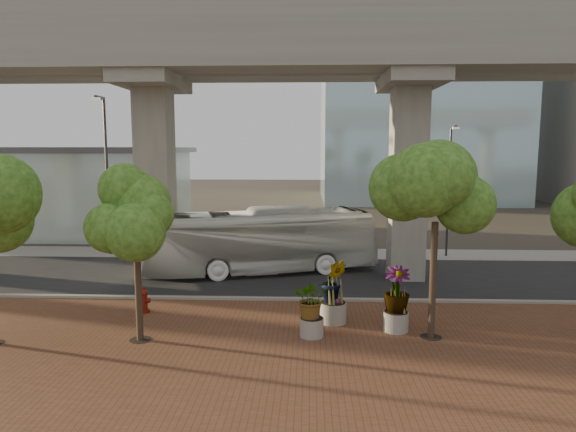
{
  "coord_description": "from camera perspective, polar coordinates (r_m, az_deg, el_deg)",
  "views": [
    {
      "loc": [
        1.37,
        -22.34,
        6.23
      ],
      "look_at": [
        0.42,
        0.5,
        3.21
      ],
      "focal_mm": 32.0,
      "sensor_mm": 36.0,
      "label": 1
    }
  ],
  "objects": [
    {
      "name": "curb_strip",
      "position": [
        21.29,
        -1.43,
        -9.26
      ],
      "size": [
        70.0,
        0.25,
        0.16
      ],
      "primitive_type": "cube",
      "color": "gray",
      "rests_on": "ground"
    },
    {
      "name": "fire_hydrant",
      "position": [
        20.39,
        -15.75,
        -9.01
      ],
      "size": [
        0.48,
        0.44,
        0.97
      ],
      "color": "maroon",
      "rests_on": "ground"
    },
    {
      "name": "streetlamp_east",
      "position": [
        30.46,
        17.51,
        3.64
      ],
      "size": [
        0.37,
        1.08,
        7.44
      ],
      "color": "#343338",
      "rests_on": "ground"
    },
    {
      "name": "street_tree_near_east",
      "position": [
        16.93,
        16.17,
        3.04
      ],
      "size": [
        3.82,
        3.82,
        6.7
      ],
      "color": "#3F3224",
      "rests_on": "ground"
    },
    {
      "name": "planter_front",
      "position": [
        17.07,
        2.66,
        -9.49
      ],
      "size": [
        1.76,
        1.76,
        1.94
      ],
      "color": "#A5A195",
      "rests_on": "ground"
    },
    {
      "name": "transit_bus",
      "position": [
        25.65,
        -3.13,
        -2.84
      ],
      "size": [
        11.88,
        5.81,
        3.23
      ],
      "primitive_type": "imported",
      "rotation": [
        0.0,
        0.0,
        1.85
      ],
      "color": "silver",
      "rests_on": "ground"
    },
    {
      "name": "far_sidewalk",
      "position": [
        30.51,
        -0.25,
        -4.19
      ],
      "size": [
        90.0,
        3.0,
        0.06
      ],
      "primitive_type": "cube",
      "color": "gray",
      "rests_on": "ground"
    },
    {
      "name": "ground",
      "position": [
        23.23,
        -1.1,
        -8.02
      ],
      "size": [
        160.0,
        160.0,
        0.0
      ],
      "primitive_type": "plane",
      "color": "#352E26",
      "rests_on": "ground"
    },
    {
      "name": "planter_left",
      "position": [
        18.37,
        5.08,
        -7.57
      ],
      "size": [
        2.09,
        2.09,
        2.3
      ],
      "color": "gray",
      "rests_on": "ground"
    },
    {
      "name": "asphalt_road",
      "position": [
        25.16,
        -0.83,
        -6.76
      ],
      "size": [
        90.0,
        8.0,
        0.04
      ],
      "primitive_type": "cube",
      "color": "black",
      "rests_on": "ground"
    },
    {
      "name": "planter_right",
      "position": [
        17.88,
        11.97,
        -8.3
      ],
      "size": [
        2.08,
        2.08,
        2.22
      ],
      "color": "#9C958C",
      "rests_on": "ground"
    },
    {
      "name": "brick_plaza",
      "position": [
        15.68,
        -2.94,
        -15.77
      ],
      "size": [
        70.0,
        13.0,
        0.06
      ],
      "primitive_type": "cube",
      "color": "brown",
      "rests_on": "ground"
    },
    {
      "name": "streetlamp_west",
      "position": [
        31.35,
        -19.58,
        5.38
      ],
      "size": [
        0.45,
        1.31,
        9.07
      ],
      "color": "#323136",
      "rests_on": "ground"
    },
    {
      "name": "street_tree_near_west",
      "position": [
        16.81,
        -16.58,
        0.06
      ],
      "size": [
        3.17,
        3.17,
        5.54
      ],
      "color": "#3F3224",
      "rests_on": "ground"
    },
    {
      "name": "transit_viaduct",
      "position": [
        24.4,
        -0.86,
        10.02
      ],
      "size": [
        72.0,
        5.6,
        12.4
      ],
      "color": "#9B988D",
      "rests_on": "ground"
    },
    {
      "name": "station_pavilion",
      "position": [
        43.99,
        -26.73,
        2.81
      ],
      "size": [
        23.0,
        13.0,
        6.3
      ],
      "color": "silver",
      "rests_on": "ground"
    }
  ]
}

